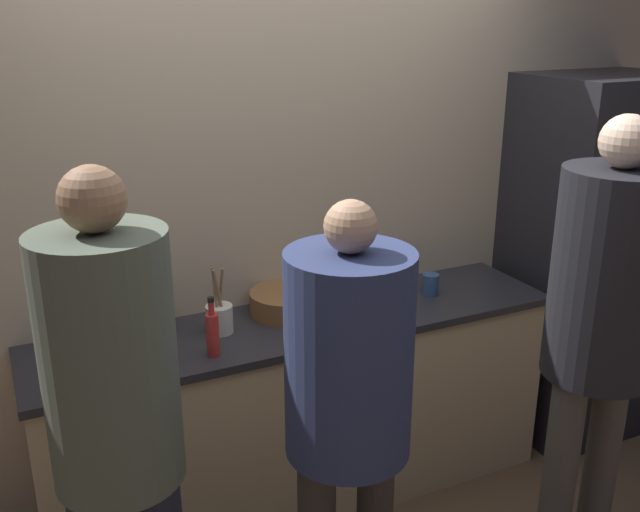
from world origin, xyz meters
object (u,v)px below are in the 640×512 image
utensil_crock (219,317)px  person_center (348,388)px  person_left (115,407)px  person_right (603,311)px  fruit_bowl (287,302)px  refrigerator (589,260)px  potted_plant (150,301)px  cup_blue (430,284)px  bottle_red (213,333)px

utensil_crock → person_center: bearing=-78.2°
person_left → utensil_crock: bearing=53.8°
person_right → fruit_bowl: bearing=130.0°
refrigerator → potted_plant: refrigerator is taller
person_center → cup_blue: bearing=42.9°
refrigerator → person_left: bearing=-164.9°
fruit_bowl → potted_plant: bearing=175.6°
cup_blue → fruit_bowl: bearing=172.1°
cup_blue → person_left: bearing=-155.4°
refrigerator → potted_plant: size_ratio=7.17×
refrigerator → potted_plant: bearing=175.3°
bottle_red → refrigerator: bearing=3.3°
person_left → person_center: size_ratio=1.10×
person_left → cup_blue: bearing=24.6°
utensil_crock → potted_plant: 0.29m
person_center → person_right: (0.99, -0.10, 0.12)m
fruit_bowl → person_right: bearing=-50.0°
person_left → bottle_red: (0.46, 0.56, -0.10)m
person_right → bottle_red: bearing=149.7°
person_center → person_right: size_ratio=0.89×
person_left → utensil_crock: 0.94m
cup_blue → potted_plant: bearing=173.7°
refrigerator → cup_blue: size_ratio=18.76×
fruit_bowl → cup_blue: bearing=-7.9°
person_right → potted_plant: (-1.42, 1.03, -0.10)m
person_center → fruit_bowl: 0.91m
person_left → person_right: size_ratio=0.97×
fruit_bowl → potted_plant: 0.60m
utensil_crock → cup_blue: 1.03m
fruit_bowl → cup_blue: 0.70m
person_center → bottle_red: (-0.26, 0.63, -0.02)m
person_left → person_right: 1.72m
refrigerator → person_center: 1.96m
fruit_bowl → bottle_red: bearing=-148.6°
utensil_crock → bottle_red: 0.21m
person_center → fruit_bowl: person_center is taller
person_right → bottle_red: 1.46m
refrigerator → utensil_crock: 1.98m
person_right → utensil_crock: (-1.16, 0.92, -0.17)m
person_left → potted_plant: person_left is taller
fruit_bowl → potted_plant: (-0.59, 0.04, 0.09)m
person_center → person_right: person_right is taller
person_center → potted_plant: size_ratio=6.26×
cup_blue → refrigerator: bearing=-2.5°
person_center → cup_blue: (0.85, 0.79, -0.06)m
person_right → potted_plant: bearing=143.9°
person_left → person_right: (1.71, -0.17, 0.04)m
refrigerator → cup_blue: refrigerator is taller
refrigerator → person_left: refrigerator is taller
utensil_crock → potted_plant: bearing=156.1°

